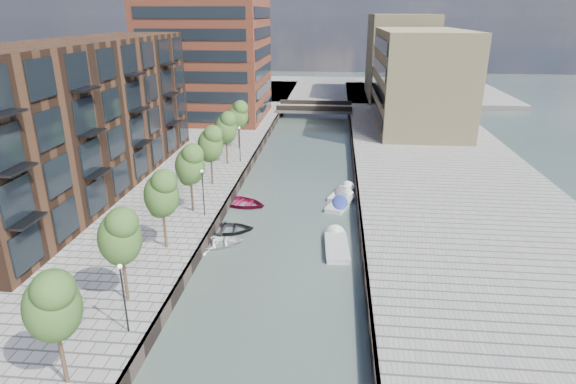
# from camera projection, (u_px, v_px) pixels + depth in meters

# --- Properties ---
(water) EXTENTS (300.00, 300.00, 0.00)m
(water) POSITION_uv_depth(u_px,v_px,m) (302.00, 171.00, 55.77)
(water) COLOR #38473F
(water) RESTS_ON ground
(quay_left) EXTENTS (60.00, 140.00, 1.00)m
(quay_left) POSITION_uv_depth(u_px,v_px,m) (9.00, 159.00, 58.91)
(quay_left) COLOR gray
(quay_left) RESTS_ON ground
(quay_right) EXTENTS (20.00, 140.00, 1.00)m
(quay_right) POSITION_uv_depth(u_px,v_px,m) (443.00, 172.00, 54.12)
(quay_right) COLOR gray
(quay_right) RESTS_ON ground
(quay_wall_left) EXTENTS (0.25, 140.00, 1.00)m
(quay_wall_left) POSITION_uv_depth(u_px,v_px,m) (250.00, 166.00, 56.16)
(quay_wall_left) COLOR #332823
(quay_wall_left) RESTS_ON ground
(quay_wall_right) EXTENTS (0.25, 140.00, 1.00)m
(quay_wall_right) POSITION_uv_depth(u_px,v_px,m) (355.00, 169.00, 55.03)
(quay_wall_right) COLOR #332823
(quay_wall_right) RESTS_ON ground
(far_closure) EXTENTS (80.00, 40.00, 1.00)m
(far_closure) POSITION_uv_depth(u_px,v_px,m) (320.00, 90.00, 111.52)
(far_closure) COLOR gray
(far_closure) RESTS_ON ground
(apartment_block) EXTENTS (8.00, 38.00, 14.00)m
(apartment_block) POSITION_uv_depth(u_px,v_px,m) (84.00, 117.00, 45.49)
(apartment_block) COLOR #331E13
(apartment_block) RESTS_ON quay_left
(tower) EXTENTS (18.00, 18.00, 30.00)m
(tower) POSITION_uv_depth(u_px,v_px,m) (206.00, 21.00, 75.03)
(tower) COLOR brown
(tower) RESTS_ON quay_left
(tan_block_near) EXTENTS (12.00, 25.00, 14.00)m
(tan_block_near) POSITION_uv_depth(u_px,v_px,m) (419.00, 79.00, 72.00)
(tan_block_near) COLOR tan
(tan_block_near) RESTS_ON quay_right
(tan_block_far) EXTENTS (12.00, 20.00, 16.00)m
(tan_block_far) POSITION_uv_depth(u_px,v_px,m) (399.00, 57.00, 95.88)
(tan_block_far) COLOR tan
(tan_block_far) RESTS_ON quay_right
(bridge) EXTENTS (13.00, 6.00, 1.30)m
(bridge) POSITION_uv_depth(u_px,v_px,m) (315.00, 108.00, 85.11)
(bridge) COLOR gray
(bridge) RESTS_ON ground
(tree_0) EXTENTS (2.50, 2.50, 5.95)m
(tree_0) POSITION_uv_depth(u_px,v_px,m) (52.00, 304.00, 21.14)
(tree_0) COLOR #382619
(tree_0) RESTS_ON quay_left
(tree_1) EXTENTS (2.50, 2.50, 5.95)m
(tree_1) POSITION_uv_depth(u_px,v_px,m) (119.00, 235.00, 27.66)
(tree_1) COLOR #382619
(tree_1) RESTS_ON quay_left
(tree_2) EXTENTS (2.50, 2.50, 5.95)m
(tree_2) POSITION_uv_depth(u_px,v_px,m) (161.00, 192.00, 34.19)
(tree_2) COLOR #382619
(tree_2) RESTS_ON quay_left
(tree_3) EXTENTS (2.50, 2.50, 5.95)m
(tree_3) POSITION_uv_depth(u_px,v_px,m) (190.00, 164.00, 40.71)
(tree_3) COLOR #382619
(tree_3) RESTS_ON quay_left
(tree_4) EXTENTS (2.50, 2.50, 5.95)m
(tree_4) POSITION_uv_depth(u_px,v_px,m) (210.00, 143.00, 47.23)
(tree_4) COLOR #382619
(tree_4) RESTS_ON quay_left
(tree_5) EXTENTS (2.50, 2.50, 5.95)m
(tree_5) POSITION_uv_depth(u_px,v_px,m) (226.00, 127.00, 53.76)
(tree_5) COLOR #382619
(tree_5) RESTS_ON quay_left
(tree_6) EXTENTS (2.50, 2.50, 5.95)m
(tree_6) POSITION_uv_depth(u_px,v_px,m) (238.00, 114.00, 60.28)
(tree_6) COLOR #382619
(tree_6) RESTS_ON quay_left
(lamp_0) EXTENTS (0.24, 0.24, 4.12)m
(lamp_0) POSITION_uv_depth(u_px,v_px,m) (123.00, 291.00, 25.38)
(lamp_0) COLOR black
(lamp_0) RESTS_ON quay_left
(lamp_1) EXTENTS (0.24, 0.24, 4.12)m
(lamp_1) POSITION_uv_depth(u_px,v_px,m) (203.00, 188.00, 40.29)
(lamp_1) COLOR black
(lamp_1) RESTS_ON quay_left
(lamp_2) EXTENTS (0.24, 0.24, 4.12)m
(lamp_2) POSITION_uv_depth(u_px,v_px,m) (240.00, 141.00, 55.20)
(lamp_2) COLOR black
(lamp_2) RESTS_ON quay_left
(sloop_2) EXTENTS (5.87, 4.92, 1.04)m
(sloop_2) POSITION_uv_depth(u_px,v_px,m) (241.00, 205.00, 46.01)
(sloop_2) COLOR maroon
(sloop_2) RESTS_ON ground
(sloop_3) EXTENTS (5.06, 4.35, 0.88)m
(sloop_3) POSITION_uv_depth(u_px,v_px,m) (217.00, 246.00, 38.00)
(sloop_3) COLOR white
(sloop_3) RESTS_ON ground
(sloop_4) EXTENTS (5.15, 4.02, 0.97)m
(sloop_4) POSITION_uv_depth(u_px,v_px,m) (226.00, 232.00, 40.46)
(sloop_4) COLOR #232326
(sloop_4) RESTS_ON ground
(motorboat_2) EXTENTS (2.02, 5.16, 1.69)m
(motorboat_2) POSITION_uv_depth(u_px,v_px,m) (336.00, 245.00, 37.93)
(motorboat_2) COLOR #AFAFAD
(motorboat_2) RESTS_ON ground
(motorboat_3) EXTENTS (3.02, 4.97, 1.57)m
(motorboat_3) POSITION_uv_depth(u_px,v_px,m) (341.00, 203.00, 46.11)
(motorboat_3) COLOR beige
(motorboat_3) RESTS_ON ground
(motorboat_4) EXTENTS (2.85, 4.74, 1.49)m
(motorboat_4) POSITION_uv_depth(u_px,v_px,m) (343.00, 193.00, 48.62)
(motorboat_4) COLOR white
(motorboat_4) RESTS_ON ground
(car) EXTENTS (2.73, 4.53, 1.44)m
(car) POSITION_uv_depth(u_px,v_px,m) (389.00, 119.00, 74.90)
(car) COLOR #96979A
(car) RESTS_ON quay_right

